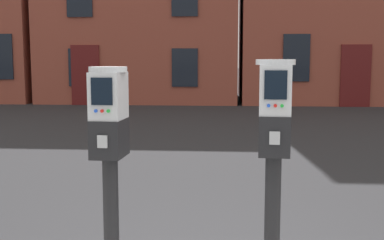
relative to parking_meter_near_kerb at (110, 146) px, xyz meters
name	(u,v)px	position (x,y,z in m)	size (l,w,h in m)	color
parking_meter_near_kerb	(110,146)	(0.00, 0.00, 0.00)	(0.23, 0.26, 1.45)	black
parking_meter_twin_adjacent	(274,143)	(0.93, 0.00, 0.03)	(0.23, 0.26, 1.49)	black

